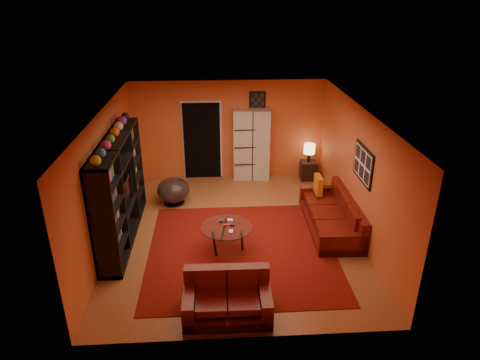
{
  "coord_description": "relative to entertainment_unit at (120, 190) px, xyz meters",
  "views": [
    {
      "loc": [
        -0.37,
        -7.77,
        4.7
      ],
      "look_at": [
        0.12,
        0.1,
        1.15
      ],
      "focal_mm": 32.0,
      "sensor_mm": 36.0,
      "label": 1
    }
  ],
  "objects": [
    {
      "name": "loveseat",
      "position": [
        2.04,
        -2.42,
        -0.76
      ],
      "size": [
        1.37,
        0.83,
        0.85
      ],
      "rotation": [
        0.0,
        0.0,
        1.56
      ],
      "color": "#510E0A",
      "rests_on": "rug"
    },
    {
      "name": "wall_art_back",
      "position": [
        3.02,
        2.98,
        1.0
      ],
      "size": [
        0.42,
        0.03,
        0.52
      ],
      "primitive_type": "cube",
      "color": "black",
      "rests_on": "wall_back"
    },
    {
      "name": "wall_left",
      "position": [
        -0.23,
        0.0,
        0.25
      ],
      "size": [
        0.0,
        6.0,
        6.0
      ],
      "primitive_type": "plane",
      "rotation": [
        1.57,
        0.0,
        1.57
      ],
      "color": "#D05B2D",
      "rests_on": "floor"
    },
    {
      "name": "sofa",
      "position": [
        4.41,
        0.08,
        -0.77
      ],
      "size": [
        1.0,
        2.33,
        0.85
      ],
      "rotation": [
        0.0,
        0.0,
        -0.03
      ],
      "color": "#510E0A",
      "rests_on": "rug"
    },
    {
      "name": "coffee_table",
      "position": [
        2.09,
        -0.63,
        -0.59
      ],
      "size": [
        1.0,
        1.0,
        0.5
      ],
      "rotation": [
        0.0,
        0.0,
        -0.37
      ],
      "color": "silver",
      "rests_on": "floor"
    },
    {
      "name": "floor",
      "position": [
        2.27,
        0.0,
        -1.05
      ],
      "size": [
        6.0,
        6.0,
        0.0
      ],
      "primitive_type": "plane",
      "color": "brown",
      "rests_on": "ground"
    },
    {
      "name": "table_lamp",
      "position": [
        4.38,
        2.63,
        -0.2
      ],
      "size": [
        0.29,
        0.29,
        0.49
      ],
      "color": "black",
      "rests_on": "side_table"
    },
    {
      "name": "storage_cabinet",
      "position": [
        2.88,
        2.8,
        -0.11
      ],
      "size": [
        0.98,
        0.52,
        1.89
      ],
      "primitive_type": "cube",
      "rotation": [
        0.0,
        0.0,
        -0.1
      ],
      "color": "beige",
      "rests_on": "floor"
    },
    {
      "name": "side_table",
      "position": [
        4.38,
        2.63,
        -0.8
      ],
      "size": [
        0.41,
        0.41,
        0.5
      ],
      "primitive_type": "cube",
      "rotation": [
        0.0,
        0.0,
        -0.02
      ],
      "color": "black",
      "rests_on": "floor"
    },
    {
      "name": "wall_back",
      "position": [
        2.27,
        3.0,
        0.25
      ],
      "size": [
        6.0,
        0.0,
        6.0
      ],
      "primitive_type": "plane",
      "rotation": [
        1.57,
        0.0,
        0.0
      ],
      "color": "#D05B2D",
      "rests_on": "floor"
    },
    {
      "name": "wall_front",
      "position": [
        2.27,
        -3.0,
        0.25
      ],
      "size": [
        6.0,
        0.0,
        6.0
      ],
      "primitive_type": "plane",
      "rotation": [
        -1.57,
        0.0,
        0.0
      ],
      "color": "#D05B2D",
      "rests_on": "floor"
    },
    {
      "name": "rug",
      "position": [
        2.38,
        -0.7,
        -1.04
      ],
      "size": [
        3.6,
        3.6,
        0.01
      ],
      "primitive_type": "cube",
      "color": "#5A0E0A",
      "rests_on": "floor"
    },
    {
      "name": "throw_pillow",
      "position": [
        4.22,
        0.89,
        -0.42
      ],
      "size": [
        0.12,
        0.42,
        0.42
      ],
      "primitive_type": "cube",
      "color": "orange",
      "rests_on": "sofa"
    },
    {
      "name": "entertainment_unit",
      "position": [
        0.0,
        0.0,
        0.0
      ],
      "size": [
        0.45,
        3.0,
        2.1
      ],
      "primitive_type": "cube",
      "color": "black",
      "rests_on": "floor"
    },
    {
      "name": "wall_right",
      "position": [
        4.78,
        0.0,
        0.25
      ],
      "size": [
        0.0,
        6.0,
        6.0
      ],
      "primitive_type": "plane",
      "rotation": [
        1.57,
        0.0,
        -1.57
      ],
      "color": "#D05B2D",
      "rests_on": "floor"
    },
    {
      "name": "doorway",
      "position": [
        1.57,
        2.96,
        -0.03
      ],
      "size": [
        0.95,
        0.1,
        2.04
      ],
      "primitive_type": "cube",
      "color": "black",
      "rests_on": "floor"
    },
    {
      "name": "ceiling",
      "position": [
        2.27,
        0.0,
        1.55
      ],
      "size": [
        6.0,
        6.0,
        0.0
      ],
      "primitive_type": "plane",
      "rotation": [
        3.14,
        0.0,
        0.0
      ],
      "color": "white",
      "rests_on": "wall_back"
    },
    {
      "name": "wall_art_right",
      "position": [
        4.75,
        -0.3,
        0.55
      ],
      "size": [
        0.03,
        1.0,
        0.7
      ],
      "primitive_type": "cube",
      "color": "black",
      "rests_on": "wall_right"
    },
    {
      "name": "bowl_chair",
      "position": [
        0.9,
        1.42,
        -0.71
      ],
      "size": [
        0.78,
        0.78,
        0.63
      ],
      "color": "black",
      "rests_on": "floor"
    },
    {
      "name": "tv",
      "position": [
        0.05,
        -0.08,
        -0.05
      ],
      "size": [
        0.98,
        0.13,
        0.57
      ],
      "primitive_type": "imported",
      "rotation": [
        0.0,
        0.0,
        1.57
      ],
      "color": "black",
      "rests_on": "entertainment_unit"
    }
  ]
}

